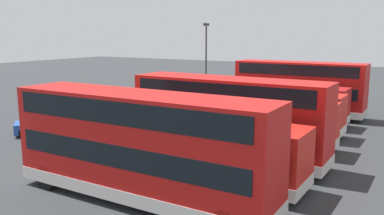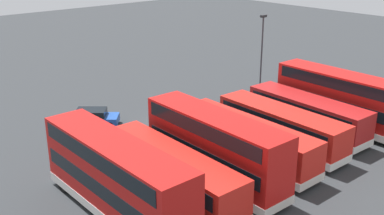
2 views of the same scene
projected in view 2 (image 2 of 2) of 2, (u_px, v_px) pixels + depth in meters
name	position (u px, v px, depth m)	size (l,w,h in m)	color
ground_plane	(169.00, 125.00, 39.21)	(140.00, 140.00, 0.00)	#2D3033
bus_double_decker_near_end	(338.00, 97.00, 38.42)	(2.71, 10.85, 4.55)	#B71411
bus_single_deck_second	(307.00, 114.00, 37.09)	(2.96, 10.53, 2.95)	#A51919
bus_single_deck_third	(281.00, 126.00, 34.65)	(2.82, 10.75, 2.95)	red
bus_single_deck_fourth	(246.00, 139.00, 32.39)	(2.67, 11.35, 2.95)	red
bus_double_decker_fifth	(215.00, 146.00, 29.33)	(2.76, 10.96, 4.55)	#B71411
bus_single_deck_sixth	(171.00, 172.00, 27.83)	(2.83, 11.25, 2.95)	red
bus_double_decker_seventh	(116.00, 177.00, 25.56)	(2.64, 11.75, 4.55)	#B71411
car_hatchback_silver	(93.00, 118.00, 38.85)	(4.26, 4.03, 1.43)	#1E479E
lamp_post_tall	(262.00, 48.00, 45.92)	(0.70, 0.30, 7.92)	#38383D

